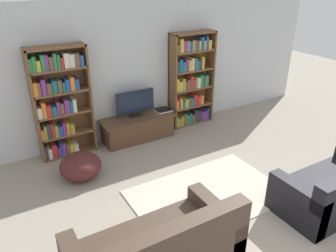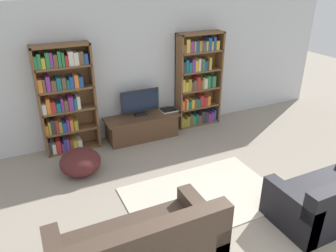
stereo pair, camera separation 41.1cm
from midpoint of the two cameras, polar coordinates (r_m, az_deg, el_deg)
The scene contains 9 objects.
wall_back at distance 6.34m, azimuth -3.46°, elevation 9.82°, with size 8.80×0.06×2.60m.
bookshelf_left at distance 5.90m, azimuth -15.77°, elevation 4.52°, with size 0.96×0.30×1.93m.
bookshelf_right at distance 6.82m, azimuth 6.82°, elevation 7.66°, with size 0.96×0.30×1.93m.
tv_stand at distance 6.41m, azimuth -2.70°, elevation -0.18°, with size 1.43×0.52×0.46m.
television at distance 6.27m, azimuth -3.04°, elevation 4.18°, with size 0.77×0.16×0.51m.
laptop at distance 6.56m, azimuth 1.91°, elevation 2.77°, with size 0.32×0.25×0.03m.
area_rug at distance 4.94m, azimuth 8.49°, elevation -12.09°, with size 2.19×1.44×0.02m.
couch_right_sofa at distance 5.02m, azimuth 28.79°, elevation -11.13°, with size 1.59×0.84×0.76m.
beanbag_ottoman at distance 5.43m, azimuth -12.93°, elevation -6.20°, with size 0.66×0.66×0.41m, color #4C1E1E.
Camera 2 is at (-2.10, -1.53, 2.99)m, focal length 35.00 mm.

